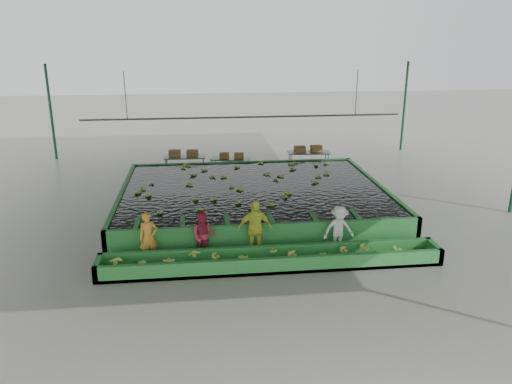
{
  "coord_description": "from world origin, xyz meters",
  "views": [
    {
      "loc": [
        -1.99,
        -16.64,
        6.55
      ],
      "look_at": [
        0.0,
        0.5,
        1.0
      ],
      "focal_mm": 35.0,
      "sensor_mm": 36.0,
      "label": 1
    }
  ],
  "objects": [
    {
      "name": "box_stack_right",
      "position": [
        3.32,
        6.87,
        0.93
      ],
      "size": [
        1.4,
        0.49,
        0.3
      ],
      "primitive_type": null,
      "rotation": [
        0.0,
        0.0,
        0.08
      ],
      "color": "brown",
      "rests_on": "packing_table_right"
    },
    {
      "name": "cableway_rail",
      "position": [
        0.0,
        5.0,
        3.0
      ],
      "size": [
        0.08,
        0.08,
        14.0
      ],
      "primitive_type": "cylinder",
      "color": "#59605B",
      "rests_on": "shed_roof"
    },
    {
      "name": "worker_a",
      "position": [
        -3.58,
        -2.8,
        0.77
      ],
      "size": [
        0.65,
        0.54,
        1.54
      ],
      "primitive_type": "imported",
      "rotation": [
        0.0,
        0.0,
        0.34
      ],
      "color": "gold",
      "rests_on": "ground"
    },
    {
      "name": "sorting_trough",
      "position": [
        0.0,
        -3.6,
        0.25
      ],
      "size": [
        10.0,
        1.0,
        0.5
      ],
      "primitive_type": null,
      "color": "#297B33",
      "rests_on": "ground"
    },
    {
      "name": "shed_roof",
      "position": [
        0.0,
        0.0,
        5.0
      ],
      "size": [
        20.0,
        22.0,
        0.04
      ],
      "primitive_type": "cube",
      "color": "gray",
      "rests_on": "shed_posts"
    },
    {
      "name": "rail_hanger_left",
      "position": [
        -5.0,
        5.0,
        4.0
      ],
      "size": [
        0.04,
        0.04,
        2.0
      ],
      "primitive_type": "cylinder",
      "color": "#59605B",
      "rests_on": "shed_roof"
    },
    {
      "name": "packing_table_left",
      "position": [
        -2.71,
        6.76,
        0.44
      ],
      "size": [
        1.96,
        0.81,
        0.89
      ],
      "primitive_type": null,
      "rotation": [
        0.0,
        0.0,
        -0.01
      ],
      "color": "#59605B",
      "rests_on": "ground"
    },
    {
      "name": "rail_hanger_right",
      "position": [
        5.0,
        5.0,
        4.0
      ],
      "size": [
        0.04,
        0.04,
        2.0
      ],
      "primitive_type": "cylinder",
      "color": "#59605B",
      "rests_on": "shed_roof"
    },
    {
      "name": "flotation_tank",
      "position": [
        0.0,
        1.5,
        0.45
      ],
      "size": [
        10.0,
        8.0,
        0.9
      ],
      "primitive_type": null,
      "color": "#297B33",
      "rests_on": "ground"
    },
    {
      "name": "worker_b",
      "position": [
        -1.96,
        -2.8,
        0.75
      ],
      "size": [
        0.8,
        0.66,
        1.5
      ],
      "primitive_type": "imported",
      "rotation": [
        0.0,
        0.0,
        -0.13
      ],
      "color": "#A1273B",
      "rests_on": "ground"
    },
    {
      "name": "floating_bananas",
      "position": [
        0.0,
        2.3,
        0.85
      ],
      "size": [
        9.5,
        6.48,
        0.13
      ],
      "primitive_type": null,
      "color": "#8FB53C",
      "rests_on": "tank_water"
    },
    {
      "name": "worker_c",
      "position": [
        -0.42,
        -2.8,
        0.9
      ],
      "size": [
        1.07,
        0.47,
        1.8
      ],
      "primitive_type": "imported",
      "rotation": [
        0.0,
        0.0,
        0.03
      ],
      "color": "#CCDC3B",
      "rests_on": "ground"
    },
    {
      "name": "tank_water",
      "position": [
        0.0,
        1.5,
        0.85
      ],
      "size": [
        9.7,
        7.7,
        0.0
      ],
      "primitive_type": "cube",
      "color": "black",
      "rests_on": "flotation_tank"
    },
    {
      "name": "shed_posts",
      "position": [
        0.0,
        0.0,
        2.5
      ],
      "size": [
        20.0,
        22.0,
        5.0
      ],
      "primitive_type": null,
      "color": "#184E2D",
      "rests_on": "ground"
    },
    {
      "name": "trough_bananas",
      "position": [
        0.0,
        -3.6,
        0.4
      ],
      "size": [
        9.51,
        0.63,
        0.13
      ],
      "primitive_type": null,
      "color": "#8FB53C",
      "rests_on": "sorting_trough"
    },
    {
      "name": "box_stack_left",
      "position": [
        -2.75,
        6.81,
        0.89
      ],
      "size": [
        1.41,
        0.53,
        0.3
      ],
      "primitive_type": null,
      "rotation": [
        0.0,
        0.0,
        -0.11
      ],
      "color": "brown",
      "rests_on": "packing_table_left"
    },
    {
      "name": "worker_d",
      "position": [
        2.18,
        -2.8,
        0.76
      ],
      "size": [
        1.03,
        0.66,
        1.52
      ],
      "primitive_type": "imported",
      "rotation": [
        0.0,
        0.0,
        0.1
      ],
      "color": "silver",
      "rests_on": "ground"
    },
    {
      "name": "packing_table_right",
      "position": [
        3.35,
        6.84,
        0.46
      ],
      "size": [
        2.08,
        0.93,
        0.93
      ],
      "primitive_type": null,
      "rotation": [
        0.0,
        0.0,
        -0.06
      ],
      "color": "#59605B",
      "rests_on": "ground"
    },
    {
      "name": "box_stack_mid",
      "position": [
        -0.48,
        6.44,
        0.82
      ],
      "size": [
        1.18,
        0.48,
        0.25
      ],
      "primitive_type": null,
      "rotation": [
        0.0,
        0.0,
        -0.15
      ],
      "color": "brown",
      "rests_on": "packing_table_mid"
    },
    {
      "name": "ground",
      "position": [
        0.0,
        0.0,
        0.0
      ],
      "size": [
        80.0,
        80.0,
        0.0
      ],
      "primitive_type": "plane",
      "color": "gray",
      "rests_on": "ground"
    },
    {
      "name": "packing_table_mid",
      "position": [
        -0.55,
        6.37,
        0.41
      ],
      "size": [
        1.94,
        1.18,
        0.82
      ],
      "primitive_type": null,
      "rotation": [
        0.0,
        0.0,
        -0.27
      ],
      "color": "#59605B",
      "rests_on": "ground"
    }
  ]
}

